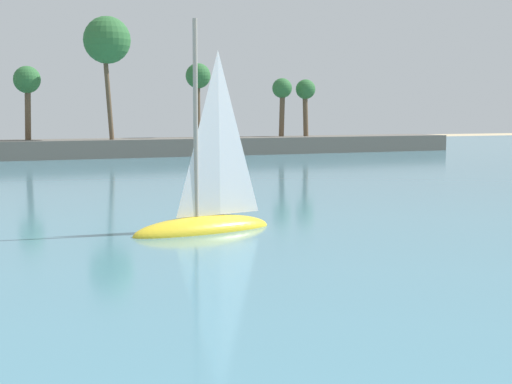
# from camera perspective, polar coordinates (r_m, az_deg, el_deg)

# --- Properties ---
(sailboat_near_shore) EXTENTS (5.84, 2.67, 8.16)m
(sailboat_near_shore) POSITION_cam_1_polar(r_m,az_deg,el_deg) (27.98, -3.74, -1.40)
(sailboat_near_shore) COLOR yellow
(sailboat_near_shore) RESTS_ON sea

